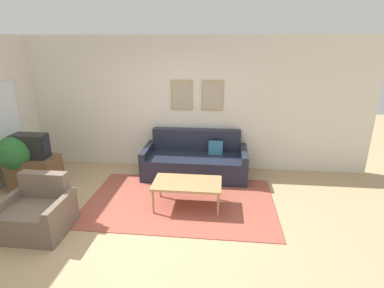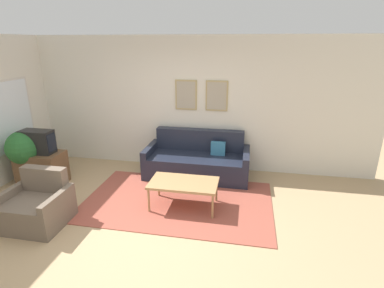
% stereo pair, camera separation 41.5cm
% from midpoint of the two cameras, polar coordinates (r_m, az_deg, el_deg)
% --- Properties ---
extents(ground_plane, '(16.00, 16.00, 0.00)m').
position_cam_midpoint_polar(ground_plane, '(4.54, -11.70, -15.95)').
color(ground_plane, tan).
extents(area_rug, '(3.12, 1.93, 0.01)m').
position_cam_midpoint_polar(area_rug, '(5.15, -4.57, -10.93)').
color(area_rug, '#9E4C3D').
rests_on(area_rug, ground_plane).
extents(wall_back, '(8.00, 0.09, 2.70)m').
position_cam_midpoint_polar(wall_back, '(6.22, -5.77, 7.57)').
color(wall_back, silver).
rests_on(wall_back, ground_plane).
extents(couch, '(2.03, 0.90, 0.88)m').
position_cam_midpoint_polar(couch, '(6.00, -1.37, -3.27)').
color(couch, '#1E2333').
rests_on(couch, ground_plane).
extents(coffee_table, '(1.09, 0.61, 0.45)m').
position_cam_midpoint_polar(coffee_table, '(4.82, -3.41, -7.70)').
color(coffee_table, '#A87F51').
rests_on(coffee_table, ground_plane).
extents(tv_stand, '(0.82, 0.51, 0.62)m').
position_cam_midpoint_polar(tv_stand, '(6.22, -29.38, -4.92)').
color(tv_stand, brown).
rests_on(tv_stand, ground_plane).
extents(tv, '(0.58, 0.28, 0.43)m').
position_cam_midpoint_polar(tv, '(6.05, -30.15, -0.35)').
color(tv, black).
rests_on(tv, tv_stand).
extents(armchair, '(0.87, 0.76, 0.78)m').
position_cam_midpoint_polar(armchair, '(4.94, -29.56, -11.50)').
color(armchair, '#6B5B4C').
rests_on(armchair, ground_plane).
extents(potted_plant_tall, '(0.63, 0.63, 1.05)m').
position_cam_midpoint_polar(potted_plant_tall, '(6.18, -32.12, -1.82)').
color(potted_plant_tall, beige).
rests_on(potted_plant_tall, ground_plane).
extents(potted_plant_by_window, '(0.55, 0.55, 0.87)m').
position_cam_midpoint_polar(potted_plant_by_window, '(6.66, -30.43, -1.29)').
color(potted_plant_by_window, '#383D42').
rests_on(potted_plant_by_window, ground_plane).
extents(potted_plant_small, '(0.52, 0.52, 0.85)m').
position_cam_midpoint_polar(potted_plant_small, '(6.49, -30.83, -1.88)').
color(potted_plant_small, slate).
rests_on(potted_plant_small, ground_plane).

